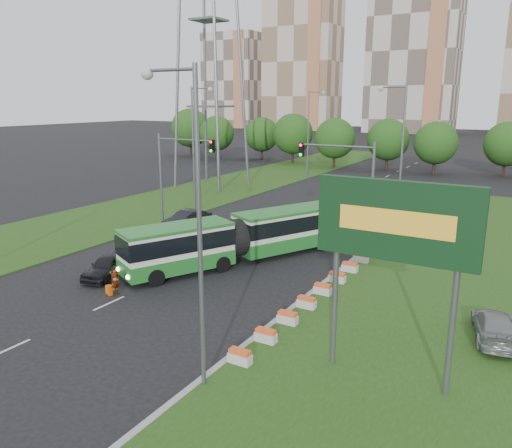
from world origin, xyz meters
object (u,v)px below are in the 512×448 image
Objects in this scene: billboard at (396,230)px; car_left_near at (108,266)px; articulated_bus at (239,236)px; pedestrian at (115,281)px; shopping_trolley at (109,290)px; traffic_mast_left at (175,166)px; car_left_far at (187,220)px; car_median at (495,326)px; traffic_mast_median at (350,178)px; transmission_pylon at (209,2)px.

billboard is 19.45m from car_left_near.
articulated_bus is at bearing 39.71° from car_left_near.
pedestrian reaches higher than shopping_trolley.
car_left_near is at bearing 170.60° from billboard.
car_left_far is (0.92, 0.17, -4.57)m from traffic_mast_left.
billboard is at bearing 13.31° from shopping_trolley.
car_median is (16.52, -4.39, -0.91)m from articulated_bus.
billboard is 1.00× the size of traffic_mast_median.
car_median is 2.63× the size of pedestrian.
car_left_far is at bearing 91.78° from car_left_near.
traffic_mast_left is 16.15m from pedestrian.
articulated_bus is at bearing 142.58° from billboard.
traffic_mast_left is (-15.16, -1.00, 0.00)m from traffic_mast_median.
articulated_bus is at bearing -26.32° from car_median.
traffic_mast_median is 1.83× the size of car_median.
car_median is at bearing -19.74° from traffic_mast_left.
traffic_mast_left is 13.49m from car_left_near.
traffic_mast_left is 4.82× the size of pedestrian.
articulated_bus is at bearing -22.23° from car_left_far.
shopping_trolley is (5.58, -14.29, -0.49)m from car_left_far.
car_left_near is at bearing -66.19° from car_left_far.
articulated_bus is (-13.16, 10.07, -4.47)m from billboard.
traffic_mast_left is 11.29m from articulated_bus.
car_median is at bearing -12.14° from car_left_far.
car_left_far is at bearing -176.66° from traffic_mast_median.
shopping_trolley is (16.11, -33.12, -21.72)m from transmission_pylon.
shopping_trolley is at bearing 2.39° from car_median.
shopping_trolley is at bearing -81.87° from articulated_bus.
traffic_mast_left reaches higher than car_left_far.
traffic_mast_median is (-7.47, 16.00, -0.81)m from billboard.
car_left_near is at bearing 54.33° from pedestrian.
billboard reaches higher than car_left_far.
traffic_mast_median is 0.18× the size of transmission_pylon.
transmission_pylon is 9.31× the size of car_left_far.
traffic_mast_left is 0.18× the size of transmission_pylon.
car_left_far is 15.28m from pedestrian.
transmission_pylon is at bearing 154.68° from articulated_bus.
car_median is at bearing -38.50° from transmission_pylon.
traffic_mast_median is 14.98m from car_left_far.
pedestrian is (-15.81, 1.08, -5.33)m from billboard.
pedestrian is at bearing -50.48° from car_left_near.
car_left_near is 0.89× the size of car_left_far.
transmission_pylon is (-24.78, 18.00, 16.65)m from traffic_mast_median.
articulated_bus reaches higher than car_left_far.
transmission_pylon reaches higher than billboard.
traffic_mast_left is 27.03m from transmission_pylon.
billboard is at bearing -22.83° from car_left_near.
pedestrian is at bearing -80.33° from articulated_bus.
traffic_mast_median is 9.00m from articulated_bus.
traffic_mast_left is at bearing -160.93° from car_left_far.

